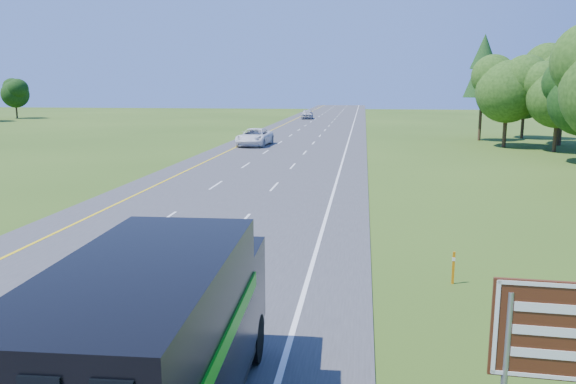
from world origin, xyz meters
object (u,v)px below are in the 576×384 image
at_px(horse_truck, 159,346).
at_px(exit_sign, 569,341).
at_px(far_car, 307,114).
at_px(white_suv, 255,137).

distance_m(horse_truck, exit_sign, 6.30).
xyz_separation_m(horse_truck, far_car, (-7.32, 97.35, -0.97)).
bearing_deg(white_suv, horse_truck, -77.97).
relative_size(far_car, exit_sign, 1.43).
relative_size(white_suv, exit_sign, 1.73).
bearing_deg(horse_truck, white_suv, 96.99).
distance_m(white_suv, exit_sign, 50.62).
bearing_deg(exit_sign, far_car, 100.99).
relative_size(horse_truck, far_car, 1.52).
xyz_separation_m(far_car, exit_sign, (13.60, -97.31, 1.44)).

